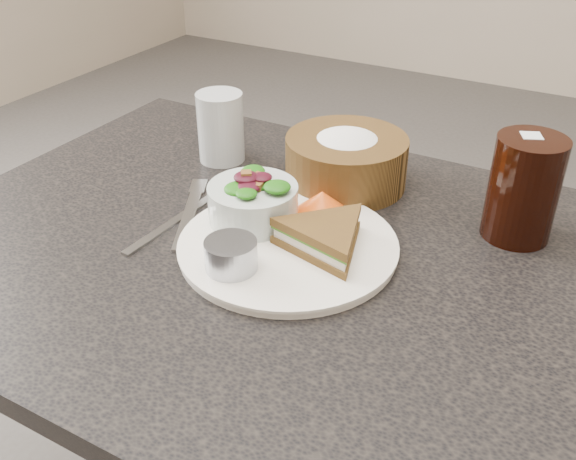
{
  "coord_description": "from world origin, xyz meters",
  "views": [
    {
      "loc": [
        0.32,
        -0.59,
        1.2
      ],
      "look_at": [
        -0.01,
        -0.0,
        0.78
      ],
      "focal_mm": 40.0,
      "sensor_mm": 36.0,
      "label": 1
    }
  ],
  "objects_px": {
    "dinner_plate": "(288,246)",
    "cola_glass": "(524,184)",
    "salad_bowl": "(253,197)",
    "bread_basket": "(346,153)",
    "sandwich": "(326,237)",
    "dressing_ramekin": "(231,255)",
    "dining_table": "(293,449)",
    "water_glass": "(221,127)"
  },
  "relations": [
    {
      "from": "dining_table",
      "to": "water_glass",
      "type": "distance_m",
      "value": 0.52
    },
    {
      "from": "water_glass",
      "to": "dressing_ramekin",
      "type": "bearing_deg",
      "value": -53.83
    },
    {
      "from": "dinner_plate",
      "to": "water_glass",
      "type": "distance_m",
      "value": 0.29
    },
    {
      "from": "dining_table",
      "to": "dressing_ramekin",
      "type": "bearing_deg",
      "value": -114.81
    },
    {
      "from": "dining_table",
      "to": "sandwich",
      "type": "height_order",
      "value": "sandwich"
    },
    {
      "from": "salad_bowl",
      "to": "bread_basket",
      "type": "relative_size",
      "value": 0.66
    },
    {
      "from": "dining_table",
      "to": "cola_glass",
      "type": "bearing_deg",
      "value": 36.89
    },
    {
      "from": "dinner_plate",
      "to": "water_glass",
      "type": "xyz_separation_m",
      "value": [
        -0.22,
        0.18,
        0.05
      ]
    },
    {
      "from": "sandwich",
      "to": "cola_glass",
      "type": "xyz_separation_m",
      "value": [
        0.19,
        0.17,
        0.04
      ]
    },
    {
      "from": "dressing_ramekin",
      "to": "cola_glass",
      "type": "relative_size",
      "value": 0.42
    },
    {
      "from": "dining_table",
      "to": "dressing_ramekin",
      "type": "relative_size",
      "value": 16.03
    },
    {
      "from": "bread_basket",
      "to": "water_glass",
      "type": "height_order",
      "value": "water_glass"
    },
    {
      "from": "dinner_plate",
      "to": "sandwich",
      "type": "relative_size",
      "value": 1.95
    },
    {
      "from": "dinner_plate",
      "to": "dining_table",
      "type": "bearing_deg",
      "value": 15.77
    },
    {
      "from": "dressing_ramekin",
      "to": "salad_bowl",
      "type": "bearing_deg",
      "value": 108.73
    },
    {
      "from": "sandwich",
      "to": "dressing_ramekin",
      "type": "distance_m",
      "value": 0.12
    },
    {
      "from": "dining_table",
      "to": "cola_glass",
      "type": "distance_m",
      "value": 0.54
    },
    {
      "from": "dining_table",
      "to": "dinner_plate",
      "type": "xyz_separation_m",
      "value": [
        -0.01,
        -0.0,
        0.38
      ]
    },
    {
      "from": "dressing_ramekin",
      "to": "dining_table",
      "type": "bearing_deg",
      "value": 65.19
    },
    {
      "from": "dining_table",
      "to": "dinner_plate",
      "type": "distance_m",
      "value": 0.38
    },
    {
      "from": "dinner_plate",
      "to": "salad_bowl",
      "type": "bearing_deg",
      "value": 158.6
    },
    {
      "from": "dressing_ramekin",
      "to": "water_glass",
      "type": "relative_size",
      "value": 0.57
    },
    {
      "from": "dinner_plate",
      "to": "cola_glass",
      "type": "xyz_separation_m",
      "value": [
        0.24,
        0.18,
        0.07
      ]
    },
    {
      "from": "sandwich",
      "to": "dressing_ramekin",
      "type": "relative_size",
      "value": 2.25
    },
    {
      "from": "salad_bowl",
      "to": "dressing_ramekin",
      "type": "bearing_deg",
      "value": -71.27
    },
    {
      "from": "dressing_ramekin",
      "to": "water_glass",
      "type": "bearing_deg",
      "value": 126.17
    },
    {
      "from": "bread_basket",
      "to": "water_glass",
      "type": "xyz_separation_m",
      "value": [
        -0.21,
        -0.02,
        0.0
      ]
    },
    {
      "from": "dinner_plate",
      "to": "sandwich",
      "type": "bearing_deg",
      "value": 7.63
    },
    {
      "from": "dinner_plate",
      "to": "sandwich",
      "type": "distance_m",
      "value": 0.06
    },
    {
      "from": "water_glass",
      "to": "cola_glass",
      "type": "bearing_deg",
      "value": -0.42
    },
    {
      "from": "water_glass",
      "to": "dining_table",
      "type": "bearing_deg",
      "value": -37.67
    },
    {
      "from": "dinner_plate",
      "to": "bread_basket",
      "type": "height_order",
      "value": "bread_basket"
    },
    {
      "from": "dressing_ramekin",
      "to": "bread_basket",
      "type": "relative_size",
      "value": 0.35
    },
    {
      "from": "dinner_plate",
      "to": "salad_bowl",
      "type": "xyz_separation_m",
      "value": [
        -0.07,
        0.03,
        0.04
      ]
    },
    {
      "from": "salad_bowl",
      "to": "cola_glass",
      "type": "relative_size",
      "value": 0.8
    },
    {
      "from": "dressing_ramekin",
      "to": "water_glass",
      "type": "distance_m",
      "value": 0.33
    },
    {
      "from": "dinner_plate",
      "to": "sandwich",
      "type": "xyz_separation_m",
      "value": [
        0.05,
        0.01,
        0.02
      ]
    },
    {
      "from": "salad_bowl",
      "to": "bread_basket",
      "type": "distance_m",
      "value": 0.18
    },
    {
      "from": "dining_table",
      "to": "bread_basket",
      "type": "distance_m",
      "value": 0.47
    },
    {
      "from": "cola_glass",
      "to": "water_glass",
      "type": "height_order",
      "value": "cola_glass"
    },
    {
      "from": "sandwich",
      "to": "cola_glass",
      "type": "height_order",
      "value": "cola_glass"
    },
    {
      "from": "water_glass",
      "to": "bread_basket",
      "type": "bearing_deg",
      "value": 5.04
    }
  ]
}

